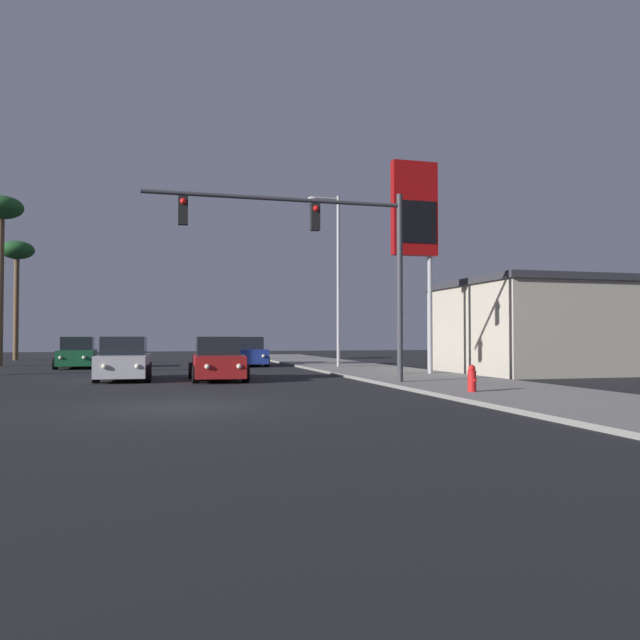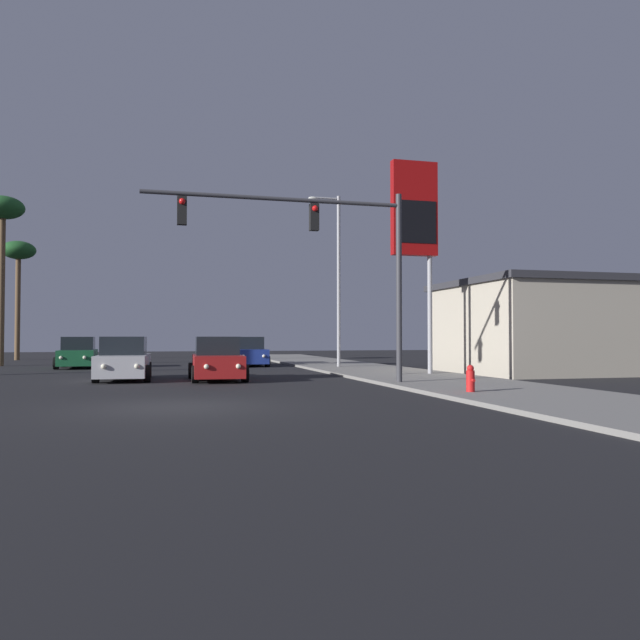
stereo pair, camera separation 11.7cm
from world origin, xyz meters
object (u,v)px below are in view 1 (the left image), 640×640
object	(u,v)px
car_green	(77,354)
gas_station_sign	(414,220)
car_blue	(248,353)
traffic_light_mast	(328,244)
car_silver	(124,360)
street_lamp	(336,272)
car_red	(217,360)
fire_hydrant	(472,379)
palm_tree_far	(17,257)
palm_tree_mid	(1,218)

from	to	relation	value
car_green	gas_station_sign	world-z (taller)	gas_station_sign
car_blue	traffic_light_mast	world-z (taller)	traffic_light_mast
car_blue	car_silver	distance (m)	12.41
street_lamp	car_red	bearing A→B (deg)	-133.53
fire_hydrant	gas_station_sign	bearing A→B (deg)	77.14
palm_tree_far	traffic_light_mast	bearing A→B (deg)	-62.12
street_lamp	gas_station_sign	size ratio (longest dim) A/B	1.00
car_silver	palm_tree_far	xyz separation A→B (m)	(-8.66, 24.04, 6.76)
car_blue	fire_hydrant	distance (m)	20.23
gas_station_sign	car_blue	bearing A→B (deg)	115.52
palm_tree_mid	fire_hydrant	bearing A→B (deg)	-53.31
palm_tree_far	car_blue	bearing A→B (deg)	-41.75
street_lamp	car_silver	bearing A→B (deg)	-148.83
traffic_light_mast	car_blue	bearing A→B (deg)	91.64
car_green	gas_station_sign	bearing A→B (deg)	140.11
car_green	car_blue	bearing A→B (deg)	178.53
palm_tree_mid	palm_tree_far	bearing A→B (deg)	96.59
car_red	fire_hydrant	distance (m)	10.43
car_green	fire_hydrant	distance (m)	23.54
car_blue	gas_station_sign	xyz separation A→B (m)	(5.47, -11.45, 5.86)
car_silver	street_lamp	world-z (taller)	street_lamp
car_green	car_red	size ratio (longest dim) A/B	1.00
traffic_light_mast	street_lamp	distance (m)	11.89
fire_hydrant	traffic_light_mast	bearing A→B (deg)	126.69
street_lamp	palm_tree_far	world-z (taller)	street_lamp
street_lamp	palm_tree_mid	size ratio (longest dim) A/B	0.92
street_lamp	palm_tree_mid	distance (m)	19.76
traffic_light_mast	gas_station_sign	bearing A→B (deg)	40.83
car_blue	palm_tree_mid	xyz separation A→B (m)	(-13.80, 3.35, 7.78)
car_green	traffic_light_mast	bearing A→B (deg)	119.44
car_red	fire_hydrant	size ratio (longest dim) A/B	5.71
car_silver	fire_hydrant	size ratio (longest dim) A/B	5.71
car_green	palm_tree_far	world-z (taller)	palm_tree_far
car_blue	palm_tree_far	xyz separation A→B (m)	(-14.96, 13.35, 6.76)
car_green	traffic_light_mast	xyz separation A→B (m)	(9.66, -15.66, 4.04)
traffic_light_mast	palm_tree_far	distance (m)	33.07
car_silver	street_lamp	xyz separation A→B (m)	(10.32, 6.25, 4.36)
traffic_light_mast	fire_hydrant	bearing A→B (deg)	-53.31
car_silver	fire_hydrant	world-z (taller)	car_silver
fire_hydrant	palm_tree_far	distance (m)	38.71
gas_station_sign	palm_tree_mid	bearing A→B (deg)	142.47
car_green	gas_station_sign	distance (m)	19.44
car_red	traffic_light_mast	size ratio (longest dim) A/B	0.50
car_green	fire_hydrant	xyz separation A→B (m)	(12.74, -19.80, -0.27)
car_red	fire_hydrant	xyz separation A→B (m)	(6.35, -8.27, -0.27)
traffic_light_mast	street_lamp	xyz separation A→B (m)	(3.57, 11.34, 0.32)
car_red	gas_station_sign	distance (m)	10.15
car_green	car_red	xyz separation A→B (m)	(6.39, -11.53, 0.00)
traffic_light_mast	palm_tree_mid	distance (m)	24.15
car_blue	traffic_light_mast	distance (m)	16.30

